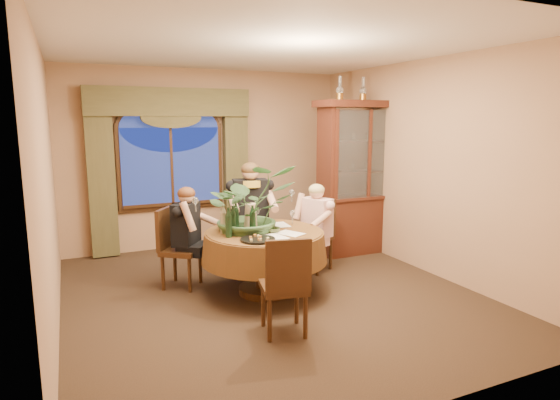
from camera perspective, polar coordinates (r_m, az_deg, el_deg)
name	(u,v)px	position (r m, az deg, el deg)	size (l,w,h in m)	color
floor	(270,293)	(5.62, -1.26, -11.31)	(5.00, 5.00, 0.00)	black
wall_back	(208,159)	(7.63, -8.77, 5.00)	(4.50, 4.50, 0.00)	#9B7557
wall_right	(425,167)	(6.50, 17.28, 3.85)	(5.00, 5.00, 0.00)	#9B7557
ceiling	(269,46)	(5.30, -1.38, 18.22)	(5.00, 5.00, 0.00)	white
window	(172,167)	(7.43, -13.07, 3.96)	(1.62, 0.10, 1.32)	navy
arched_transom	(170,116)	(7.40, -13.31, 9.98)	(1.60, 0.06, 0.44)	navy
drapery_left	(101,178)	(7.26, -20.94, 2.48)	(0.38, 0.14, 2.32)	#454122
drapery_right	(236,172)	(7.67, -5.39, 3.44)	(0.38, 0.14, 2.32)	#454122
swag_valance	(170,102)	(7.32, -13.24, 11.56)	(2.45, 0.16, 0.42)	#454122
dining_table	(264,262)	(5.52, -1.91, -7.59)	(1.46, 1.46, 0.75)	maroon
china_cabinet	(360,178)	(7.22, 9.78, 2.70)	(1.42, 0.56, 2.30)	#39160E
oil_lamp_left	(340,88)	(6.96, 7.31, 13.37)	(0.11, 0.11, 0.34)	#A5722D
oil_lamp_center	(363,89)	(7.18, 10.09, 13.19)	(0.11, 0.11, 0.34)	#A5722D
oil_lamp_right	(385,90)	(7.41, 12.71, 13.00)	(0.11, 0.11, 0.34)	#A5722D
chair_right	(314,235)	(6.33, 4.12, -4.33)	(0.42, 0.42, 0.96)	black
chair_back_right	(248,234)	(6.39, -3.89, -4.21)	(0.42, 0.42, 0.96)	black
chair_back	(181,249)	(5.82, -11.95, -5.81)	(0.42, 0.42, 0.96)	black
chair_front_left	(284,284)	(4.50, 0.46, -10.26)	(0.42, 0.42, 0.96)	black
person_pink	(317,229)	(6.15, 4.52, -3.57)	(0.43, 0.40, 1.21)	beige
person_back	(186,237)	(5.79, -11.34, -4.46)	(0.44, 0.41, 1.24)	black
person_scarf	(251,216)	(6.36, -3.61, -1.92)	(0.53, 0.48, 1.47)	black
stoneware_vase	(251,216)	(5.48, -3.60, -2.02)	(0.16, 0.16, 0.31)	tan
centerpiece_plant	(249,174)	(5.39, -3.77, 3.16)	(1.04, 1.16, 0.90)	#355A32
olive_bowl	(273,230)	(5.35, -0.87, -3.68)	(0.17, 0.17, 0.05)	#495A32
cheese_platter	(258,240)	(4.99, -2.72, -4.84)	(0.37, 0.37, 0.02)	black
wine_bottle_0	(229,222)	(5.13, -6.29, -2.74)	(0.07, 0.07, 0.33)	black
wine_bottle_1	(236,217)	(5.42, -5.39, -2.03)	(0.07, 0.07, 0.33)	black
wine_bottle_2	(233,220)	(5.23, -5.76, -2.49)	(0.07, 0.07, 0.33)	black
wine_bottle_3	(223,219)	(5.32, -6.93, -2.30)	(0.07, 0.07, 0.33)	tan
wine_bottle_4	(253,220)	(5.24, -3.36, -2.42)	(0.07, 0.07, 0.33)	black
tasting_paper_0	(290,233)	(5.29, 1.24, -4.09)	(0.21, 0.30, 0.00)	white
tasting_paper_1	(279,225)	(5.71, -0.09, -3.04)	(0.21, 0.30, 0.00)	white
tasting_paper_2	(275,237)	(5.13, -0.65, -4.54)	(0.21, 0.30, 0.00)	white
wine_glass_person_pink	(292,217)	(5.74, 1.53, -2.10)	(0.07, 0.07, 0.18)	silver
wine_glass_person_back	(224,221)	(5.55, -6.80, -2.59)	(0.07, 0.07, 0.18)	silver
wine_glass_person_scarf	(257,215)	(5.87, -2.84, -1.85)	(0.07, 0.07, 0.18)	silver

